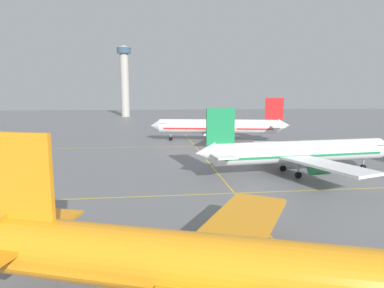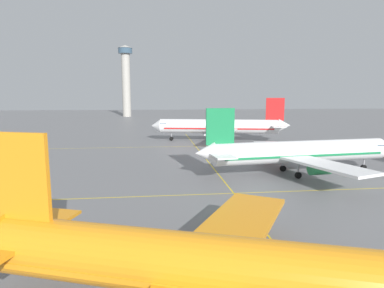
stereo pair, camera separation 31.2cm
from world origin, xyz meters
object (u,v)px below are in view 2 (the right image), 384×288
(airliner_front_gate, at_px, (235,271))
(airliner_third_row, at_px, (220,127))
(control_tower, at_px, (126,76))
(airliner_second_row, at_px, (299,152))

(airliner_front_gate, height_order, airliner_third_row, airliner_third_row)
(airliner_third_row, relative_size, control_tower, 0.91)
(control_tower, bearing_deg, airliner_front_gate, -83.56)
(airliner_second_row, distance_m, control_tower, 161.49)
(airliner_second_row, distance_m, airliner_third_row, 40.13)
(airliner_front_gate, height_order, control_tower, control_tower)
(airliner_third_row, bearing_deg, airliner_front_gate, -100.91)
(control_tower, bearing_deg, airliner_second_row, -75.42)
(airliner_front_gate, relative_size, control_tower, 0.77)
(airliner_second_row, xyz_separation_m, control_tower, (-40.31, 154.97, 20.93))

